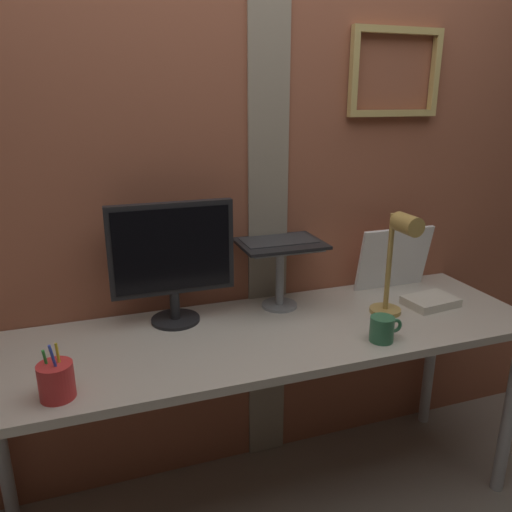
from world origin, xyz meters
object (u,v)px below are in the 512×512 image
(laptop, at_px, (274,227))
(whiteboard_panel, at_px, (394,258))
(monitor, at_px, (172,254))
(coffee_mug, at_px, (382,329))
(desk_lamp, at_px, (398,254))
(pen_cup, at_px, (56,381))

(laptop, xyz_separation_m, whiteboard_panel, (0.54, -0.04, -0.17))
(whiteboard_panel, bearing_deg, laptop, 175.40)
(monitor, height_order, coffee_mug, monitor)
(monitor, xyz_separation_m, whiteboard_panel, (0.96, 0.03, -0.12))
(laptop, relative_size, desk_lamp, 0.79)
(desk_lamp, bearing_deg, whiteboard_panel, 57.00)
(laptop, height_order, whiteboard_panel, laptop)
(laptop, height_order, pen_cup, laptop)
(monitor, relative_size, desk_lamp, 1.10)
(desk_lamp, height_order, pen_cup, desk_lamp)
(desk_lamp, relative_size, coffee_mug, 3.41)
(monitor, bearing_deg, laptop, 9.82)
(desk_lamp, distance_m, coffee_mug, 0.30)
(laptop, relative_size, coffee_mug, 2.69)
(desk_lamp, bearing_deg, monitor, 163.26)
(laptop, relative_size, whiteboard_panel, 0.96)
(whiteboard_panel, relative_size, desk_lamp, 0.82)
(desk_lamp, relative_size, pen_cup, 2.40)
(desk_lamp, bearing_deg, coffee_mug, -133.49)
(whiteboard_panel, distance_m, pen_cup, 1.42)
(monitor, bearing_deg, coffee_mug, -31.21)
(laptop, bearing_deg, monitor, -170.18)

